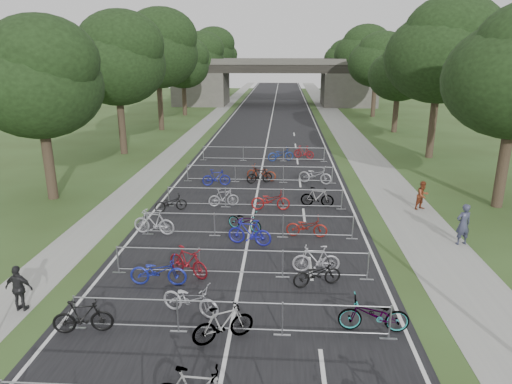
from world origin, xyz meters
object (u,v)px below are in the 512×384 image
(pedestrian_b, at_px, (423,196))
(pedestrian_c, at_px, (19,289))
(overpass_bridge, at_px, (274,82))
(pedestrian_a, at_px, (463,224))

(pedestrian_b, distance_m, pedestrian_c, 18.98)
(pedestrian_b, relative_size, pedestrian_c, 0.99)
(overpass_bridge, height_order, pedestrian_a, overpass_bridge)
(pedestrian_a, distance_m, pedestrian_b, 4.58)
(pedestrian_c, bearing_deg, pedestrian_b, -141.85)
(overpass_bridge, relative_size, pedestrian_b, 20.29)
(pedestrian_a, bearing_deg, pedestrian_c, 7.09)
(overpass_bridge, distance_m, pedestrian_a, 55.13)
(overpass_bridge, relative_size, pedestrian_a, 16.97)
(pedestrian_a, relative_size, pedestrian_c, 1.18)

